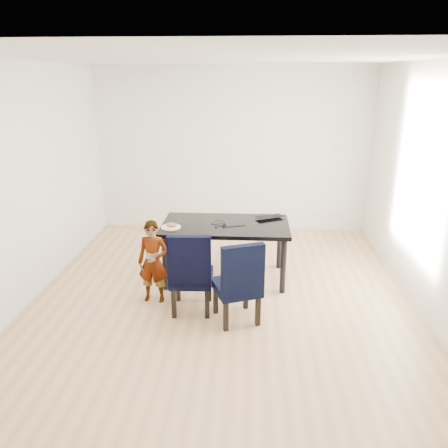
# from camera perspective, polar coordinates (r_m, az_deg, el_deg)

# --- Properties ---
(floor) EXTENTS (4.50, 5.00, 0.01)m
(floor) POSITION_cam_1_polar(r_m,az_deg,el_deg) (5.36, -0.13, -9.38)
(floor) COLOR tan
(floor) RESTS_ON ground
(ceiling) EXTENTS (4.50, 5.00, 0.01)m
(ceiling) POSITION_cam_1_polar(r_m,az_deg,el_deg) (4.73, -0.16, 20.97)
(ceiling) COLOR white
(ceiling) RESTS_ON wall_back
(wall_back) EXTENTS (4.50, 0.01, 2.70)m
(wall_back) POSITION_cam_1_polar(r_m,az_deg,el_deg) (7.32, 1.11, 9.54)
(wall_back) COLOR white
(wall_back) RESTS_ON ground
(wall_front) EXTENTS (4.50, 0.01, 2.70)m
(wall_front) POSITION_cam_1_polar(r_m,az_deg,el_deg) (2.52, -3.77, -9.02)
(wall_front) COLOR silver
(wall_front) RESTS_ON ground
(wall_left) EXTENTS (0.01, 5.00, 2.70)m
(wall_left) POSITION_cam_1_polar(r_m,az_deg,el_deg) (5.49, -24.44, 4.74)
(wall_left) COLOR white
(wall_left) RESTS_ON ground
(wall_right) EXTENTS (0.01, 5.00, 2.70)m
(wall_right) POSITION_cam_1_polar(r_m,az_deg,el_deg) (5.24, 25.37, 4.00)
(wall_right) COLOR silver
(wall_right) RESTS_ON ground
(dining_table) EXTENTS (1.60, 0.90, 0.75)m
(dining_table) POSITION_cam_1_polar(r_m,az_deg,el_deg) (5.65, 0.18, -3.59)
(dining_table) COLOR black
(dining_table) RESTS_ON floor
(chair_left) EXTENTS (0.48, 0.50, 0.96)m
(chair_left) POSITION_cam_1_polar(r_m,az_deg,el_deg) (4.88, -4.27, -6.07)
(chair_left) COLOR black
(chair_left) RESTS_ON floor
(chair_right) EXTENTS (0.59, 0.60, 0.94)m
(chair_right) POSITION_cam_1_polar(r_m,az_deg,el_deg) (4.67, 1.64, -7.33)
(chair_right) COLOR black
(chair_right) RESTS_ON floor
(child) EXTENTS (0.37, 0.26, 0.98)m
(child) POSITION_cam_1_polar(r_m,az_deg,el_deg) (5.12, -9.24, -4.90)
(child) COLOR #F24E14
(child) RESTS_ON floor
(plate) EXTENTS (0.30, 0.30, 0.01)m
(plate) POSITION_cam_1_polar(r_m,az_deg,el_deg) (5.41, -6.95, -0.42)
(plate) COLOR silver
(plate) RESTS_ON dining_table
(sandwich) EXTENTS (0.15, 0.12, 0.06)m
(sandwich) POSITION_cam_1_polar(r_m,az_deg,el_deg) (5.39, -6.91, -0.12)
(sandwich) COLOR #AC6B3D
(sandwich) RESTS_ON plate
(laptop) EXTENTS (0.44, 0.38, 0.03)m
(laptop) POSITION_cam_1_polar(r_m,az_deg,el_deg) (5.80, 5.72, 1.01)
(laptop) COLOR black
(laptop) RESTS_ON dining_table
(cable_tangle) EXTENTS (0.19, 0.19, 0.01)m
(cable_tangle) POSITION_cam_1_polar(r_m,az_deg,el_deg) (5.41, -0.45, -0.34)
(cable_tangle) COLOR black
(cable_tangle) RESTS_ON dining_table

